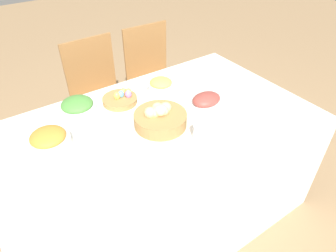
{
  "coord_description": "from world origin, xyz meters",
  "views": [
    {
      "loc": [
        -0.72,
        -1.14,
        1.81
      ],
      "look_at": [
        -0.0,
        -0.08,
        0.81
      ],
      "focal_mm": 32.0,
      "sensor_mm": 36.0,
      "label": 1
    }
  ],
  "objects_px": {
    "egg_basket": "(121,99)",
    "fork": "(155,184)",
    "dinner_plate": "(183,170)",
    "spoon": "(212,155)",
    "knife": "(207,157)",
    "butter_dish": "(114,167)",
    "ham_platter": "(206,100)",
    "pineapple_bowl": "(161,86)",
    "chair_far_center": "(99,94)",
    "carrot_bowl": "(49,140)",
    "bread_basket": "(160,118)",
    "drinking_cup": "(201,132)",
    "chair_far_right": "(153,77)",
    "green_salad_bowl": "(78,107)"
  },
  "relations": [
    {
      "from": "green_salad_bowl",
      "to": "fork",
      "type": "bearing_deg",
      "value": -84.15
    },
    {
      "from": "knife",
      "to": "spoon",
      "type": "xyz_separation_m",
      "value": [
        0.03,
        0.0,
        0.0
      ]
    },
    {
      "from": "ham_platter",
      "to": "pineapple_bowl",
      "type": "height_order",
      "value": "pineapple_bowl"
    },
    {
      "from": "bread_basket",
      "to": "butter_dish",
      "type": "xyz_separation_m",
      "value": [
        -0.37,
        -0.17,
        -0.03
      ]
    },
    {
      "from": "dinner_plate",
      "to": "spoon",
      "type": "bearing_deg",
      "value": 0.0
    },
    {
      "from": "dinner_plate",
      "to": "chair_far_center",
      "type": "bearing_deg",
      "value": 85.19
    },
    {
      "from": "egg_basket",
      "to": "fork",
      "type": "distance_m",
      "value": 0.72
    },
    {
      "from": "ham_platter",
      "to": "dinner_plate",
      "type": "height_order",
      "value": "ham_platter"
    },
    {
      "from": "fork",
      "to": "knife",
      "type": "bearing_deg",
      "value": -2.54
    },
    {
      "from": "egg_basket",
      "to": "drinking_cup",
      "type": "bearing_deg",
      "value": -70.92
    },
    {
      "from": "chair_far_right",
      "to": "carrot_bowl",
      "type": "distance_m",
      "value": 1.38
    },
    {
      "from": "ham_platter",
      "to": "knife",
      "type": "xyz_separation_m",
      "value": [
        -0.31,
        -0.38,
        -0.02
      ]
    },
    {
      "from": "carrot_bowl",
      "to": "pineapple_bowl",
      "type": "height_order",
      "value": "carrot_bowl"
    },
    {
      "from": "egg_basket",
      "to": "butter_dish",
      "type": "bearing_deg",
      "value": -120.3
    },
    {
      "from": "knife",
      "to": "butter_dish",
      "type": "height_order",
      "value": "butter_dish"
    },
    {
      "from": "green_salad_bowl",
      "to": "butter_dish",
      "type": "xyz_separation_m",
      "value": [
        -0.03,
        -0.55,
        -0.02
      ]
    },
    {
      "from": "butter_dish",
      "to": "chair_far_center",
      "type": "bearing_deg",
      "value": 71.24
    },
    {
      "from": "bread_basket",
      "to": "drinking_cup",
      "type": "xyz_separation_m",
      "value": [
        0.11,
        -0.22,
        -0.01
      ]
    },
    {
      "from": "spoon",
      "to": "drinking_cup",
      "type": "bearing_deg",
      "value": 77.18
    },
    {
      "from": "green_salad_bowl",
      "to": "butter_dish",
      "type": "bearing_deg",
      "value": -93.52
    },
    {
      "from": "bread_basket",
      "to": "pineapple_bowl",
      "type": "relative_size",
      "value": 1.76
    },
    {
      "from": "pineapple_bowl",
      "to": "fork",
      "type": "height_order",
      "value": "pineapple_bowl"
    },
    {
      "from": "carrot_bowl",
      "to": "egg_basket",
      "type": "bearing_deg",
      "value": 20.26
    },
    {
      "from": "green_salad_bowl",
      "to": "drinking_cup",
      "type": "xyz_separation_m",
      "value": [
        0.45,
        -0.6,
        -0.0
      ]
    },
    {
      "from": "knife",
      "to": "spoon",
      "type": "distance_m",
      "value": 0.03
    },
    {
      "from": "carrot_bowl",
      "to": "knife",
      "type": "distance_m",
      "value": 0.8
    },
    {
      "from": "bread_basket",
      "to": "green_salad_bowl",
      "type": "relative_size",
      "value": 1.35
    },
    {
      "from": "chair_far_center",
      "to": "pineapple_bowl",
      "type": "xyz_separation_m",
      "value": [
        0.19,
        -0.64,
        0.32
      ]
    },
    {
      "from": "egg_basket",
      "to": "bread_basket",
      "type": "bearing_deg",
      "value": -77.16
    },
    {
      "from": "egg_basket",
      "to": "drinking_cup",
      "type": "height_order",
      "value": "drinking_cup"
    },
    {
      "from": "egg_basket",
      "to": "green_salad_bowl",
      "type": "relative_size",
      "value": 0.98
    },
    {
      "from": "dinner_plate",
      "to": "spoon",
      "type": "xyz_separation_m",
      "value": [
        0.18,
        0.0,
        -0.0
      ]
    },
    {
      "from": "ham_platter",
      "to": "butter_dish",
      "type": "xyz_separation_m",
      "value": [
        -0.73,
        -0.19,
        -0.01
      ]
    },
    {
      "from": "egg_basket",
      "to": "ham_platter",
      "type": "relative_size",
      "value": 0.73
    },
    {
      "from": "knife",
      "to": "butter_dish",
      "type": "relative_size",
      "value": 1.56
    },
    {
      "from": "knife",
      "to": "bread_basket",
      "type": "bearing_deg",
      "value": 94.73
    },
    {
      "from": "dinner_plate",
      "to": "knife",
      "type": "relative_size",
      "value": 1.39
    },
    {
      "from": "chair_far_right",
      "to": "drinking_cup",
      "type": "bearing_deg",
      "value": -108.73
    },
    {
      "from": "pineapple_bowl",
      "to": "dinner_plate",
      "type": "distance_m",
      "value": 0.71
    },
    {
      "from": "chair_far_right",
      "to": "ham_platter",
      "type": "relative_size",
      "value": 3.2
    },
    {
      "from": "chair_far_center",
      "to": "ham_platter",
      "type": "distance_m",
      "value": 1.01
    },
    {
      "from": "bread_basket",
      "to": "fork",
      "type": "height_order",
      "value": "bread_basket"
    },
    {
      "from": "bread_basket",
      "to": "dinner_plate",
      "type": "relative_size",
      "value": 1.16
    },
    {
      "from": "carrot_bowl",
      "to": "knife",
      "type": "xyz_separation_m",
      "value": [
        0.62,
        -0.51,
        -0.05
      ]
    },
    {
      "from": "chair_far_center",
      "to": "spoon",
      "type": "relative_size",
      "value": 5.08
    },
    {
      "from": "spoon",
      "to": "fork",
      "type": "bearing_deg",
      "value": -177.46
    },
    {
      "from": "ham_platter",
      "to": "drinking_cup",
      "type": "height_order",
      "value": "drinking_cup"
    },
    {
      "from": "pineapple_bowl",
      "to": "spoon",
      "type": "distance_m",
      "value": 0.65
    },
    {
      "from": "drinking_cup",
      "to": "chair_far_right",
      "type": "bearing_deg",
      "value": 70.14
    },
    {
      "from": "chair_far_center",
      "to": "drinking_cup",
      "type": "distance_m",
      "value": 1.18
    }
  ]
}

